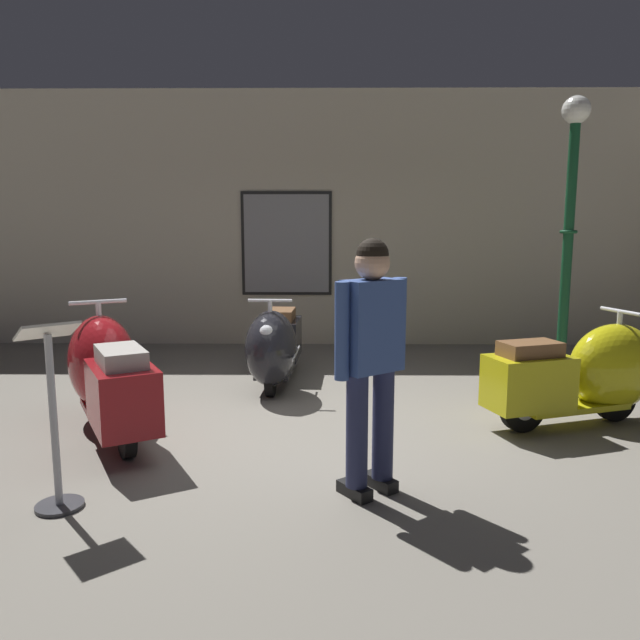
{
  "coord_description": "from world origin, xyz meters",
  "views": [
    {
      "loc": [
        0.23,
        -4.76,
        1.68
      ],
      "look_at": [
        0.17,
        0.71,
        0.81
      ],
      "focal_mm": 34.29,
      "sensor_mm": 36.0,
      "label": 1
    }
  ],
  "objects_px": {
    "scooter_0": "(108,373)",
    "scooter_2": "(588,373)",
    "lamppost": "(569,220)",
    "scooter_1": "(275,346)",
    "visitor_0": "(371,350)",
    "info_stanchion": "(54,432)"
  },
  "relations": [
    {
      "from": "visitor_0",
      "to": "scooter_2",
      "type": "bearing_deg",
      "value": -91.28
    },
    {
      "from": "scooter_0",
      "to": "scooter_2",
      "type": "xyz_separation_m",
      "value": [
        3.95,
        0.18,
        -0.03
      ]
    },
    {
      "from": "scooter_0",
      "to": "visitor_0",
      "type": "bearing_deg",
      "value": -148.66
    },
    {
      "from": "scooter_1",
      "to": "visitor_0",
      "type": "distance_m",
      "value": 2.64
    },
    {
      "from": "scooter_2",
      "to": "lamppost",
      "type": "distance_m",
      "value": 2.26
    },
    {
      "from": "scooter_1",
      "to": "scooter_2",
      "type": "bearing_deg",
      "value": 70.61
    },
    {
      "from": "scooter_2",
      "to": "lamppost",
      "type": "height_order",
      "value": "lamppost"
    },
    {
      "from": "scooter_0",
      "to": "scooter_2",
      "type": "bearing_deg",
      "value": -116.12
    },
    {
      "from": "scooter_0",
      "to": "scooter_2",
      "type": "relative_size",
      "value": 1.05
    },
    {
      "from": "lamppost",
      "to": "info_stanchion",
      "type": "bearing_deg",
      "value": -141.46
    },
    {
      "from": "scooter_0",
      "to": "visitor_0",
      "type": "relative_size",
      "value": 1.08
    },
    {
      "from": "lamppost",
      "to": "visitor_0",
      "type": "bearing_deg",
      "value": -127.0
    },
    {
      "from": "scooter_0",
      "to": "lamppost",
      "type": "relative_size",
      "value": 0.57
    },
    {
      "from": "scooter_1",
      "to": "scooter_2",
      "type": "height_order",
      "value": "scooter_2"
    },
    {
      "from": "lamppost",
      "to": "info_stanchion",
      "type": "height_order",
      "value": "lamppost"
    },
    {
      "from": "visitor_0",
      "to": "info_stanchion",
      "type": "xyz_separation_m",
      "value": [
        -1.86,
        -0.22,
        -0.45
      ]
    },
    {
      "from": "scooter_2",
      "to": "scooter_1",
      "type": "bearing_deg",
      "value": 139.54
    },
    {
      "from": "lamppost",
      "to": "visitor_0",
      "type": "relative_size",
      "value": 1.89
    },
    {
      "from": "scooter_1",
      "to": "visitor_0",
      "type": "height_order",
      "value": "visitor_0"
    },
    {
      "from": "scooter_2",
      "to": "lamppost",
      "type": "xyz_separation_m",
      "value": [
        0.47,
        1.81,
        1.27
      ]
    },
    {
      "from": "visitor_0",
      "to": "info_stanchion",
      "type": "bearing_deg",
      "value": 60.05
    },
    {
      "from": "visitor_0",
      "to": "info_stanchion",
      "type": "height_order",
      "value": "visitor_0"
    }
  ]
}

